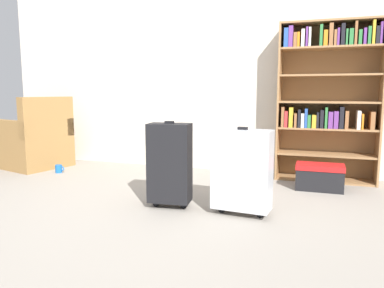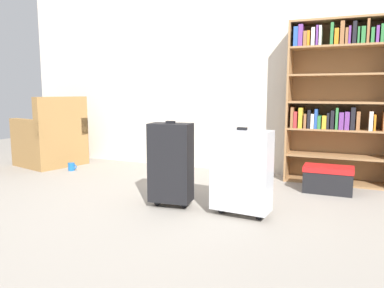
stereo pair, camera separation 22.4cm
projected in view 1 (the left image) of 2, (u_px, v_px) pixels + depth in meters
name	position (u px, v px, depth m)	size (l,w,h in m)	color
ground_plane	(146.00, 222.00, 2.75)	(10.25, 10.25, 0.00)	gray
back_wall	(218.00, 64.00, 4.49)	(5.86, 0.10, 2.60)	beige
bookshelf	(327.00, 95.00, 3.94)	(1.04, 0.32, 1.68)	olive
armchair	(36.00, 143.00, 4.72)	(0.85, 0.85, 0.90)	olive
mug	(59.00, 169.00, 4.43)	(0.12, 0.08, 0.10)	#1959A5
storage_box	(320.00, 176.00, 3.65)	(0.46, 0.26, 0.26)	black
suitcase_black	(170.00, 163.00, 3.07)	(0.37, 0.24, 0.73)	black
suitcase_silver	(242.00, 170.00, 2.87)	(0.47, 0.24, 0.70)	#B7BABF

